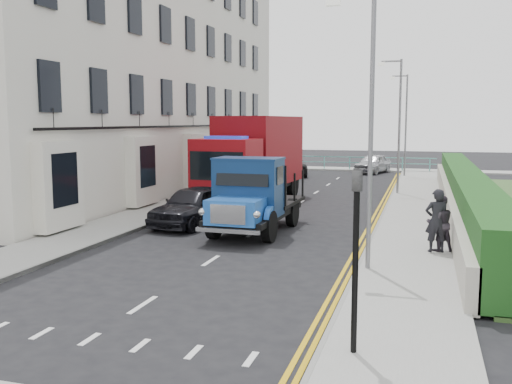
% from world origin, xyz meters
% --- Properties ---
extents(ground, '(120.00, 120.00, 0.00)m').
position_xyz_m(ground, '(0.00, 0.00, 0.00)').
color(ground, black).
rests_on(ground, ground).
extents(pavement_west, '(2.40, 38.00, 0.12)m').
position_xyz_m(pavement_west, '(-5.20, 9.00, 0.06)').
color(pavement_west, gray).
rests_on(pavement_west, ground).
extents(pavement_east, '(2.60, 38.00, 0.12)m').
position_xyz_m(pavement_east, '(5.30, 9.00, 0.06)').
color(pavement_east, gray).
rests_on(pavement_east, ground).
extents(promenade, '(30.00, 2.50, 0.12)m').
position_xyz_m(promenade, '(0.00, 29.00, 0.06)').
color(promenade, gray).
rests_on(promenade, ground).
extents(sea_plane, '(120.00, 120.00, 0.00)m').
position_xyz_m(sea_plane, '(0.00, 60.00, 0.00)').
color(sea_plane, slate).
rests_on(sea_plane, ground).
extents(terrace_west, '(6.31, 30.20, 14.25)m').
position_xyz_m(terrace_west, '(-9.47, 13.00, 7.17)').
color(terrace_west, silver).
rests_on(terrace_west, ground).
extents(garden_east, '(1.45, 28.00, 1.75)m').
position_xyz_m(garden_east, '(7.21, 9.00, 0.90)').
color(garden_east, '#B2AD9E').
rests_on(garden_east, ground).
extents(seafront_railing, '(13.00, 0.08, 1.11)m').
position_xyz_m(seafront_railing, '(0.00, 28.20, 0.58)').
color(seafront_railing, '#59B2A5').
rests_on(seafront_railing, ground).
extents(lamp_near, '(1.23, 0.18, 7.00)m').
position_xyz_m(lamp_near, '(4.18, -2.00, 4.00)').
color(lamp_near, slate).
rests_on(lamp_near, ground).
extents(lamp_mid, '(1.23, 0.18, 7.00)m').
position_xyz_m(lamp_mid, '(4.18, 14.00, 4.00)').
color(lamp_mid, slate).
rests_on(lamp_mid, ground).
extents(lamp_far, '(1.23, 0.18, 7.00)m').
position_xyz_m(lamp_far, '(4.18, 24.00, 4.00)').
color(lamp_far, slate).
rests_on(lamp_far, ground).
extents(traffic_signal, '(0.16, 0.20, 3.10)m').
position_xyz_m(traffic_signal, '(4.60, -7.50, 2.07)').
color(traffic_signal, black).
rests_on(traffic_signal, ground).
extents(bedford_lorry, '(2.32, 5.59, 2.61)m').
position_xyz_m(bedford_lorry, '(0.00, 1.72, 1.20)').
color(bedford_lorry, black).
rests_on(bedford_lorry, ground).
extents(red_lorry, '(3.25, 7.99, 4.09)m').
position_xyz_m(red_lorry, '(-2.18, 9.30, 2.18)').
color(red_lorry, black).
rests_on(red_lorry, ground).
extents(parked_car_front, '(2.32, 4.54, 1.48)m').
position_xyz_m(parked_car_front, '(-2.60, 2.98, 0.74)').
color(parked_car_front, black).
rests_on(parked_car_front, ground).
extents(parked_car_mid, '(1.90, 4.43, 1.42)m').
position_xyz_m(parked_car_mid, '(-3.60, 9.35, 0.71)').
color(parked_car_mid, '#5C9CC6').
rests_on(parked_car_mid, ground).
extents(parked_car_rear, '(2.34, 5.26, 1.50)m').
position_xyz_m(parked_car_rear, '(-3.60, 18.00, 0.75)').
color(parked_car_rear, '#B2B2B7').
rests_on(parked_car_rear, ground).
extents(seafront_car_left, '(3.19, 4.95, 1.27)m').
position_xyz_m(seafront_car_left, '(-3.48, 23.01, 0.63)').
color(seafront_car_left, black).
rests_on(seafront_car_left, ground).
extents(seafront_car_right, '(2.75, 4.49, 1.43)m').
position_xyz_m(seafront_car_right, '(1.91, 26.68, 0.71)').
color(seafront_car_right, '#AFAFB4').
rests_on(seafront_car_right, ground).
extents(pedestrian_east_near, '(0.76, 0.61, 1.83)m').
position_xyz_m(pedestrian_east_near, '(5.99, 0.38, 1.03)').
color(pedestrian_east_near, black).
rests_on(pedestrian_east_near, pavement_east).
extents(pedestrian_east_far, '(0.93, 0.81, 1.61)m').
position_xyz_m(pedestrian_east_far, '(6.10, 0.56, 0.92)').
color(pedestrian_east_far, '#322B34').
rests_on(pedestrian_east_far, pavement_east).
extents(pedestrian_west_near, '(0.90, 0.90, 1.53)m').
position_xyz_m(pedestrian_west_near, '(-4.66, 12.31, 0.89)').
color(pedestrian_west_near, '#1A2630').
rests_on(pedestrian_west_near, pavement_west).
extents(pedestrian_west_far, '(1.11, 1.07, 1.92)m').
position_xyz_m(pedestrian_west_far, '(-5.43, 11.18, 1.08)').
color(pedestrian_west_far, '#463532').
rests_on(pedestrian_west_far, pavement_west).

